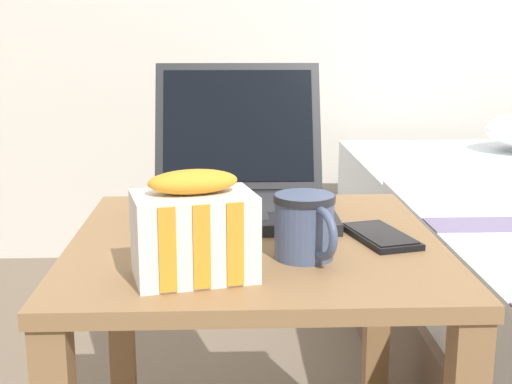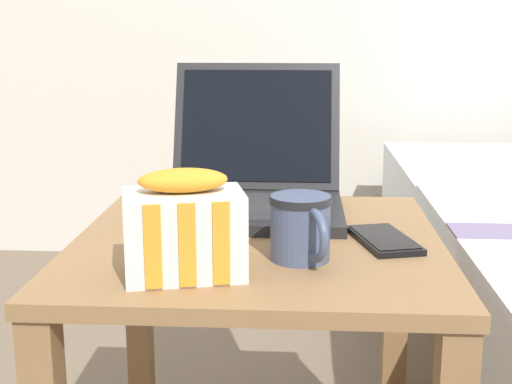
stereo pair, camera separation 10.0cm
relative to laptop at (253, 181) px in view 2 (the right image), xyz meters
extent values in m
cube|color=olive|center=(0.02, -0.18, -0.06)|extent=(0.54, 0.56, 0.02)
cube|color=olive|center=(-0.22, 0.07, -0.33)|extent=(0.04, 0.04, 0.53)
cube|color=olive|center=(0.26, 0.07, -0.33)|extent=(0.04, 0.04, 0.53)
cube|color=black|center=(0.00, -0.05, -0.04)|extent=(0.30, 0.24, 0.02)
cube|color=#2D2D30|center=(0.00, -0.04, -0.03)|extent=(0.26, 0.13, 0.00)
cube|color=#2D2D30|center=(0.00, -0.12, -0.03)|extent=(0.09, 0.05, 0.00)
cube|color=black|center=(0.00, 0.11, 0.08)|extent=(0.30, 0.10, 0.23)
cube|color=black|center=(0.00, 0.11, 0.08)|extent=(0.27, 0.08, 0.20)
cube|color=green|center=(0.07, 0.12, 0.08)|extent=(0.04, 0.02, 0.04)
cube|color=black|center=(0.01, 0.12, 0.08)|extent=(0.04, 0.02, 0.04)
cylinder|color=#3F4C6B|center=(0.08, -0.27, 0.00)|extent=(0.08, 0.08, 0.09)
cylinder|color=black|center=(0.08, -0.27, 0.03)|extent=(0.08, 0.08, 0.01)
cylinder|color=black|center=(0.08, -0.27, 0.03)|extent=(0.07, 0.07, 0.01)
torus|color=#3F4C6B|center=(0.10, -0.31, 0.00)|extent=(0.04, 0.07, 0.07)
cube|color=silver|center=(-0.06, -0.35, 0.01)|extent=(0.17, 0.13, 0.11)
cube|color=orange|center=(-0.09, -0.40, 0.01)|extent=(0.02, 0.01, 0.10)
cube|color=orange|center=(-0.05, -0.39, 0.01)|extent=(0.02, 0.01, 0.10)
cube|color=orange|center=(-0.01, -0.38, 0.01)|extent=(0.02, 0.01, 0.10)
ellipsoid|color=orange|center=(-0.06, -0.35, 0.07)|extent=(0.12, 0.08, 0.03)
cube|color=black|center=(0.20, -0.19, -0.04)|extent=(0.10, 0.16, 0.01)
cube|color=black|center=(0.20, -0.19, -0.04)|extent=(0.09, 0.14, 0.00)
camera|label=1|loc=(-0.02, -1.20, 0.26)|focal=50.00mm
camera|label=2|loc=(0.08, -1.19, 0.26)|focal=50.00mm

